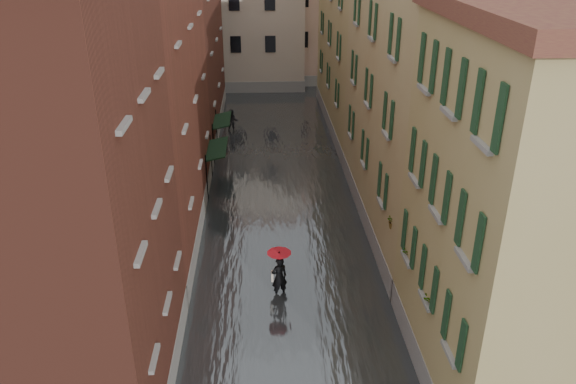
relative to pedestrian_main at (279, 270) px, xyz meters
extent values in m
plane|color=slate|center=(0.40, -2.88, -1.25)|extent=(120.00, 120.00, 0.00)
cube|color=#43474A|center=(0.40, 10.12, -1.15)|extent=(10.00, 60.00, 0.20)
cube|color=brown|center=(-6.60, -4.88, 5.25)|extent=(6.00, 8.00, 13.00)
cube|color=maroon|center=(-6.60, 6.12, 5.00)|extent=(6.00, 14.00, 12.50)
cube|color=brown|center=(-6.60, 21.12, 5.75)|extent=(6.00, 16.00, 14.00)
cube|color=#A39154|center=(7.40, -4.88, 4.50)|extent=(6.00, 8.00, 11.50)
cube|color=tan|center=(7.40, 6.12, 5.25)|extent=(6.00, 14.00, 13.00)
cube|color=#A39154|center=(7.40, 21.12, 4.50)|extent=(6.00, 16.00, 11.50)
cube|color=beige|center=(-2.60, 35.12, 5.25)|extent=(12.00, 9.00, 13.00)
cube|color=#CDA390|center=(6.40, 37.12, 4.75)|extent=(10.00, 9.00, 12.00)
cube|color=black|center=(-3.05, 10.38, 1.30)|extent=(1.09, 3.21, 0.31)
cylinder|color=black|center=(-3.55, 8.78, 0.15)|extent=(0.06, 0.06, 2.80)
cylinder|color=black|center=(-3.55, 11.99, 0.15)|extent=(0.06, 0.06, 2.80)
cube|color=black|center=(-3.05, 15.46, 1.30)|extent=(1.09, 3.01, 0.31)
cylinder|color=black|center=(-3.55, 13.96, 0.15)|extent=(0.06, 0.06, 2.80)
cylinder|color=black|center=(-3.55, 16.97, 0.15)|extent=(0.06, 0.06, 2.80)
cube|color=#975A31|center=(4.52, -4.97, 1.90)|extent=(0.22, 0.85, 0.18)
imported|color=#265926|center=(4.52, -4.97, 2.32)|extent=(0.59, 0.51, 0.66)
cube|color=#975A31|center=(4.52, -2.23, 1.90)|extent=(0.22, 0.85, 0.18)
imported|color=#265926|center=(4.52, -2.23, 2.32)|extent=(0.59, 0.51, 0.66)
cube|color=#975A31|center=(4.52, 0.22, 1.90)|extent=(0.22, 0.85, 0.18)
imported|color=#265926|center=(4.52, 0.22, 2.32)|extent=(0.59, 0.51, 0.66)
imported|color=black|center=(0.00, 0.00, -0.33)|extent=(0.78, 0.64, 1.83)
cube|color=beige|center=(-0.28, 0.05, -0.30)|extent=(0.08, 0.30, 0.38)
cylinder|color=black|center=(0.00, 0.00, 0.10)|extent=(0.02, 0.02, 1.00)
cone|color=red|center=(0.00, 0.00, 0.67)|extent=(0.98, 0.98, 0.28)
imported|color=black|center=(-2.65, 20.27, -0.36)|extent=(0.90, 0.72, 1.78)
camera|label=1|loc=(-0.62, -18.87, 12.34)|focal=35.00mm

